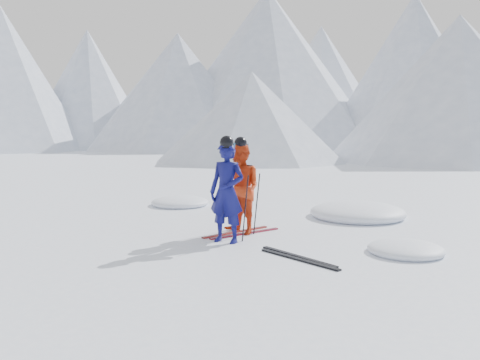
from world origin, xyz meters
The scene contains 12 objects.
ground centered at (0.00, 0.00, 0.00)m, with size 160.00×160.00×0.00m, color white.
skier_blue centered at (-1.63, -0.31, 0.96)m, with size 0.70×0.46×1.91m, color #0E0F54.
skier_red centered at (-1.88, 0.46, 0.94)m, with size 0.91×0.71×1.87m, color red.
pole_blue_left centered at (-1.93, -0.16, 0.64)m, with size 0.02×0.02×1.27m, color black.
pole_blue_right centered at (-1.38, -0.06, 0.64)m, with size 0.02×0.02×1.27m, color black.
pole_red_left centered at (-2.18, 0.71, 0.62)m, with size 0.02×0.02×1.25m, color black.
pole_red_right centered at (-1.58, 0.61, 0.62)m, with size 0.02×0.02×1.25m, color black.
ski_worn_left centered at (-2.00, 0.46, 0.01)m, with size 0.09×1.70×0.03m, color black.
ski_worn_right centered at (-1.76, 0.46, 0.01)m, with size 0.09×1.70×0.03m, color black.
ski_loose_a centered at (0.03, -0.49, 0.01)m, with size 0.09×1.70×0.03m, color black.
ski_loose_b centered at (0.13, -0.64, 0.01)m, with size 0.09×1.70×0.03m, color black.
snow_lumps centered at (-1.49, 3.03, 0.00)m, with size 8.27×4.57×0.50m.
Camera 1 is at (4.21, -7.77, 2.21)m, focal length 38.00 mm.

